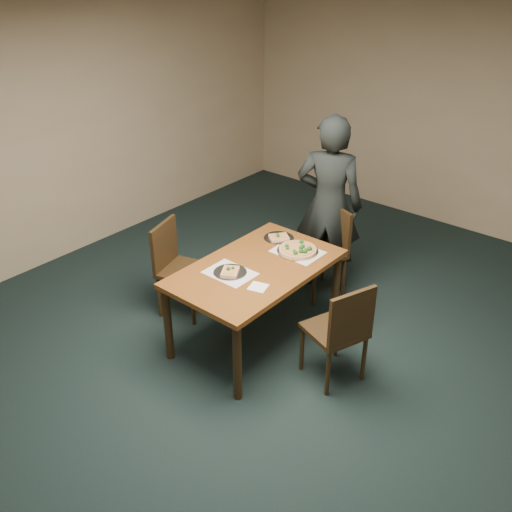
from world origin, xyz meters
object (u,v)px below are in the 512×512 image
Objects in this scene: dining_table at (256,276)px; diner at (329,205)px; pizza_pan at (298,250)px; chair_far at (327,246)px; slice_plate_near at (230,272)px; slice_plate_far at (279,238)px; chair_right at (341,329)px; chair_left at (176,263)px.

diner is (-0.05, 1.18, 0.24)m from dining_table.
pizza_pan is at bearing 81.49° from diner.
chair_far is 3.25× the size of slice_plate_near.
slice_plate_near reaches higher than slice_plate_far.
dining_table is 5.36× the size of slice_plate_near.
diner reaches higher than chair_far.
dining_table is at bearing 70.63° from diner.
chair_right reaches higher than slice_plate_near.
slice_plate_near is (-0.97, -0.22, 0.25)m from chair_right.
pizza_pan is (0.18, -0.75, -0.13)m from diner.
chair_left is (-0.88, -0.12, -0.14)m from dining_table.
pizza_pan is 0.69m from slice_plate_near.
chair_far is 0.70m from pizza_pan.
chair_far is 1.00× the size of chair_left.
diner is at bearing -49.94° from chair_left.
chair_left is (-0.90, -1.20, 0.00)m from chair_far.
chair_far is at bearing 71.44° from slice_plate_far.
chair_left is 1.18m from pizza_pan.
diner is (-0.93, 1.19, 0.39)m from chair_right.
chair_right is at bearing -27.31° from slice_plate_far.
pizza_pan reaches higher than slice_plate_far.
slice_plate_near is at bearing -84.44° from slice_plate_far.
slice_plate_far reaches higher than dining_table.
slice_plate_near is (-0.09, -0.23, 0.11)m from dining_table.
chair_left and chair_right have the same top height.
slice_plate_far is at bearing 107.43° from dining_table.
diner reaches higher than chair_right.
dining_table is at bearing -106.18° from pizza_pan.
diner is at bearing -121.98° from chair_right.
slice_plate_near reaches higher than dining_table.
diner is (0.83, 1.31, 0.39)m from chair_left.
slice_plate_near is (-0.22, -0.66, -0.01)m from pizza_pan.
slice_plate_near is at bearing -108.33° from pizza_pan.
diner is 1.41m from slice_plate_near.
dining_table is at bearing -70.55° from chair_right.
slice_plate_far is at bearing 58.19° from diner.
slice_plate_far is (0.71, 0.65, 0.25)m from chair_left.
slice_plate_near is (0.79, -0.10, 0.25)m from chair_left.
chair_right is 2.47× the size of pizza_pan.
slice_plate_far is at bearing -65.08° from chair_left.
chair_left is 3.25× the size of slice_plate_far.
dining_table is 0.56m from slice_plate_far.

